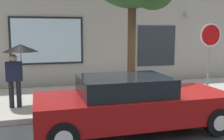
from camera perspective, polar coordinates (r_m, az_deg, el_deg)
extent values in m
plane|color=#282B2D|center=(7.38, 13.15, -10.83)|extent=(60.00, 60.00, 0.00)
cube|color=#A3A099|center=(9.99, 4.89, -5.20)|extent=(20.00, 4.00, 0.15)
cube|color=#9E998E|center=(12.15, 0.87, 13.46)|extent=(20.00, 0.40, 7.00)
cube|color=black|center=(11.39, -13.27, 5.92)|extent=(2.87, 0.06, 1.90)
cube|color=silver|center=(11.36, -13.26, 5.91)|extent=(2.71, 0.03, 1.74)
cube|color=#262B33|center=(12.55, 9.20, 4.95)|extent=(1.80, 0.04, 1.80)
cone|color=#99999E|center=(13.08, 15.27, 11.04)|extent=(0.22, 0.24, 0.24)
cube|color=maroon|center=(6.63, 4.41, -7.61)|extent=(4.57, 1.78, 0.63)
cube|color=black|center=(6.43, 2.54, -3.22)|extent=(2.06, 1.57, 0.43)
cylinder|color=black|center=(8.13, 14.06, -6.74)|extent=(0.64, 0.22, 0.64)
cylinder|color=silver|center=(8.13, 14.06, -6.74)|extent=(0.35, 0.24, 0.35)
cylinder|color=black|center=(6.81, 20.95, -9.96)|extent=(0.64, 0.22, 0.64)
cylinder|color=silver|center=(6.81, 20.95, -9.96)|extent=(0.35, 0.24, 0.35)
cylinder|color=black|center=(7.13, -11.36, -8.76)|extent=(0.64, 0.22, 0.64)
cylinder|color=silver|center=(7.13, -11.36, -8.76)|extent=(0.35, 0.24, 0.35)
cylinder|color=black|center=(5.58, -10.08, -13.56)|extent=(0.64, 0.22, 0.64)
cylinder|color=silver|center=(5.58, -10.08, -13.56)|extent=(0.35, 0.24, 0.35)
cylinder|color=black|center=(8.52, -20.07, -4.77)|extent=(0.14, 0.14, 0.79)
cylinder|color=black|center=(8.50, -18.68, -4.73)|extent=(0.14, 0.14, 0.79)
cube|color=#191E38|center=(8.39, -19.59, -0.27)|extent=(0.46, 0.22, 0.56)
sphere|color=tan|center=(8.35, -19.72, 2.34)|extent=(0.21, 0.21, 0.21)
cylinder|color=#4C4C51|center=(8.35, -18.26, 1.48)|extent=(0.02, 0.02, 0.90)
cone|color=black|center=(8.31, -18.39, 4.36)|extent=(0.99, 0.99, 0.22)
cylinder|color=#4C3823|center=(8.51, 4.05, 3.67)|extent=(0.25, 0.25, 3.13)
cylinder|color=gray|center=(9.61, 19.34, 1.66)|extent=(0.07, 0.07, 2.43)
cylinder|color=white|center=(9.53, 19.72, 6.81)|extent=(0.76, 0.02, 0.76)
cylinder|color=red|center=(9.51, 19.77, 6.80)|extent=(0.66, 0.02, 0.66)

